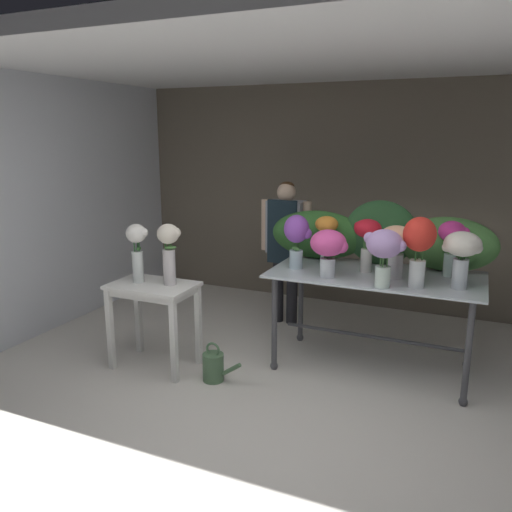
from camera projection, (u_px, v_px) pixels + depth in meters
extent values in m
plane|color=silver|center=(314.00, 358.00, 4.81)|extent=(7.85, 7.85, 0.00)
cube|color=#706656|center=(362.00, 197.00, 6.10)|extent=(5.72, 0.12, 2.63)
cube|color=silver|center=(67.00, 202.00, 5.63)|extent=(0.12, 3.69, 2.63)
cube|color=silver|center=(322.00, 53.00, 4.19)|extent=(5.84, 3.69, 0.12)
cube|color=silver|center=(375.00, 275.00, 4.40)|extent=(1.77, 0.92, 0.02)
cylinder|color=#4C4C51|center=(274.00, 323.00, 4.49)|extent=(0.05, 0.05, 0.86)
sphere|color=#4C4C51|center=(274.00, 366.00, 4.59)|extent=(0.07, 0.07, 0.07)
cylinder|color=#4C4C51|center=(468.00, 354.00, 3.88)|extent=(0.05, 0.05, 0.86)
sphere|color=#4C4C51|center=(463.00, 402.00, 3.97)|extent=(0.07, 0.07, 0.07)
cylinder|color=#4C4C51|center=(301.00, 300.00, 5.13)|extent=(0.05, 0.05, 0.86)
sphere|color=#4C4C51|center=(300.00, 337.00, 5.22)|extent=(0.07, 0.07, 0.07)
cylinder|color=#4C4C51|center=(471.00, 323.00, 4.51)|extent=(0.05, 0.05, 0.86)
sphere|color=#4C4C51|center=(466.00, 365.00, 4.61)|extent=(0.07, 0.07, 0.07)
cylinder|color=#4C4C51|center=(372.00, 337.00, 4.53)|extent=(1.57, 0.03, 0.03)
cube|color=white|center=(153.00, 286.00, 4.48)|extent=(0.74, 0.49, 0.03)
cube|color=white|center=(153.00, 290.00, 4.49)|extent=(0.68, 0.43, 0.06)
cube|color=white|center=(110.00, 329.00, 4.52)|extent=(0.05, 0.05, 0.74)
cube|color=white|center=(174.00, 341.00, 4.26)|extent=(0.05, 0.05, 0.74)
cube|color=white|center=(138.00, 315.00, 4.88)|extent=(0.05, 0.05, 0.74)
cube|color=white|center=(198.00, 325.00, 4.62)|extent=(0.05, 0.05, 0.74)
cylinder|color=#232328|center=(278.00, 286.00, 5.69)|extent=(0.12, 0.12, 0.80)
cylinder|color=#232328|center=(292.00, 288.00, 5.62)|extent=(0.12, 0.12, 0.80)
cube|color=#999EA8|center=(286.00, 227.00, 5.50)|extent=(0.38, 0.22, 0.56)
cube|color=#192833|center=(282.00, 232.00, 5.41)|extent=(0.33, 0.02, 0.68)
cylinder|color=beige|center=(265.00, 225.00, 5.59)|extent=(0.09, 0.09, 0.55)
cylinder|color=beige|center=(307.00, 228.00, 5.41)|extent=(0.09, 0.09, 0.55)
sphere|color=beige|center=(286.00, 192.00, 5.41)|extent=(0.20, 0.20, 0.20)
ellipsoid|color=brown|center=(287.00, 186.00, 5.42)|extent=(0.15, 0.15, 0.09)
ellipsoid|color=#2D6028|center=(318.00, 235.00, 4.89)|extent=(0.92, 0.31, 0.46)
ellipsoid|color=#28562D|center=(380.00, 233.00, 4.65)|extent=(0.66, 0.22, 0.59)
ellipsoid|color=#477F3D|center=(448.00, 244.00, 4.43)|extent=(0.83, 0.31, 0.48)
cylinder|color=silver|center=(366.00, 260.00, 4.43)|extent=(0.10, 0.10, 0.21)
cylinder|color=#9EBCB2|center=(366.00, 267.00, 4.44)|extent=(0.09, 0.09, 0.09)
cylinder|color=#477F3D|center=(368.00, 253.00, 4.41)|extent=(0.01, 0.01, 0.32)
cylinder|color=#477F3D|center=(367.00, 252.00, 4.43)|extent=(0.01, 0.01, 0.32)
cylinder|color=#477F3D|center=(364.00, 252.00, 4.42)|extent=(0.01, 0.01, 0.32)
cylinder|color=#477F3D|center=(366.00, 253.00, 4.40)|extent=(0.01, 0.01, 0.32)
ellipsoid|color=red|center=(368.00, 229.00, 4.37)|extent=(0.23, 0.23, 0.16)
sphere|color=red|center=(358.00, 226.00, 4.40)|extent=(0.07, 0.07, 0.07)
sphere|color=red|center=(374.00, 233.00, 4.34)|extent=(0.06, 0.06, 0.06)
ellipsoid|color=#28562D|center=(371.00, 247.00, 4.37)|extent=(0.11, 0.06, 0.03)
cylinder|color=silver|center=(328.00, 268.00, 4.28)|extent=(0.13, 0.13, 0.16)
cylinder|color=#9EBCB2|center=(327.00, 273.00, 4.29)|extent=(0.12, 0.12, 0.07)
cylinder|color=#477F3D|center=(331.00, 264.00, 4.25)|extent=(0.01, 0.01, 0.22)
cylinder|color=#477F3D|center=(329.00, 263.00, 4.29)|extent=(0.01, 0.01, 0.22)
cylinder|color=#477F3D|center=(325.00, 263.00, 4.28)|extent=(0.01, 0.01, 0.22)
cylinder|color=#477F3D|center=(327.00, 264.00, 4.25)|extent=(0.01, 0.01, 0.22)
ellipsoid|color=#E54C9E|center=(328.00, 243.00, 4.23)|extent=(0.30, 0.30, 0.22)
sphere|color=#E54C9E|center=(318.00, 242.00, 4.29)|extent=(0.08, 0.08, 0.08)
sphere|color=#E54C9E|center=(341.00, 247.00, 4.18)|extent=(0.11, 0.11, 0.11)
ellipsoid|color=#387033|center=(330.00, 256.00, 4.26)|extent=(0.10, 0.05, 0.03)
cylinder|color=silver|center=(460.00, 274.00, 3.95)|extent=(0.12, 0.12, 0.24)
cylinder|color=#9EBCB2|center=(459.00, 282.00, 3.96)|extent=(0.11, 0.11, 0.10)
cylinder|color=#2D6028|center=(463.00, 270.00, 3.94)|extent=(0.01, 0.01, 0.29)
cylinder|color=#2D6028|center=(460.00, 269.00, 3.96)|extent=(0.01, 0.01, 0.29)
cylinder|color=#2D6028|center=(457.00, 269.00, 3.95)|extent=(0.01, 0.01, 0.29)
cylinder|color=#2D6028|center=(460.00, 270.00, 3.92)|extent=(0.01, 0.01, 0.29)
ellipsoid|color=white|center=(463.00, 244.00, 3.89)|extent=(0.28, 0.28, 0.19)
sphere|color=white|center=(447.00, 247.00, 3.93)|extent=(0.08, 0.08, 0.08)
sphere|color=white|center=(477.00, 248.00, 3.88)|extent=(0.09, 0.09, 0.09)
ellipsoid|color=#28562D|center=(461.00, 256.00, 3.94)|extent=(0.05, 0.10, 0.03)
cylinder|color=silver|center=(395.00, 266.00, 4.25)|extent=(0.13, 0.13, 0.20)
cylinder|color=#9EBCB2|center=(394.00, 273.00, 4.26)|extent=(0.12, 0.12, 0.09)
cylinder|color=#28562D|center=(398.00, 260.00, 4.23)|extent=(0.01, 0.01, 0.28)
cylinder|color=#28562D|center=(396.00, 260.00, 4.25)|extent=(0.01, 0.01, 0.28)
cylinder|color=#28562D|center=(392.00, 260.00, 4.25)|extent=(0.01, 0.01, 0.28)
cylinder|color=#28562D|center=(395.00, 261.00, 4.22)|extent=(0.01, 0.01, 0.28)
ellipsoid|color=#F4B78E|center=(397.00, 237.00, 4.19)|extent=(0.27, 0.27, 0.18)
cylinder|color=silver|center=(296.00, 259.00, 4.56)|extent=(0.12, 0.12, 0.16)
cylinder|color=#9EBCB2|center=(296.00, 264.00, 4.57)|extent=(0.11, 0.11, 0.07)
cylinder|color=#2D6028|center=(298.00, 252.00, 4.54)|extent=(0.01, 0.01, 0.27)
cylinder|color=#2D6028|center=(297.00, 252.00, 4.57)|extent=(0.01, 0.01, 0.27)
cylinder|color=#2D6028|center=(294.00, 252.00, 4.56)|extent=(0.01, 0.01, 0.27)
cylinder|color=#2D6028|center=(296.00, 253.00, 4.52)|extent=(0.01, 0.01, 0.27)
ellipsoid|color=purple|center=(297.00, 229.00, 4.50)|extent=(0.22, 0.22, 0.25)
sphere|color=purple|center=(306.00, 233.00, 4.48)|extent=(0.10, 0.10, 0.10)
ellipsoid|color=#477F3D|center=(296.00, 249.00, 4.51)|extent=(0.10, 0.09, 0.03)
cylinder|color=silver|center=(449.00, 265.00, 4.30)|extent=(0.10, 0.10, 0.19)
cylinder|color=#9EBCB2|center=(448.00, 271.00, 4.31)|extent=(0.09, 0.09, 0.08)
cylinder|color=#477F3D|center=(451.00, 257.00, 4.28)|extent=(0.01, 0.01, 0.32)
cylinder|color=#477F3D|center=(449.00, 256.00, 4.30)|extent=(0.01, 0.01, 0.32)
cylinder|color=#477F3D|center=(448.00, 257.00, 4.27)|extent=(0.01, 0.01, 0.32)
ellipsoid|color=#D1338E|center=(452.00, 232.00, 4.23)|extent=(0.22, 0.22, 0.18)
sphere|color=#D1338E|center=(465.00, 232.00, 4.20)|extent=(0.09, 0.09, 0.09)
ellipsoid|color=#387033|center=(446.00, 250.00, 4.32)|extent=(0.08, 0.11, 0.03)
cylinder|color=silver|center=(326.00, 254.00, 4.69)|extent=(0.09, 0.09, 0.20)
cylinder|color=#9EBCB2|center=(325.00, 260.00, 4.70)|extent=(0.09, 0.09, 0.08)
cylinder|color=#477F3D|center=(328.00, 247.00, 4.66)|extent=(0.01, 0.01, 0.32)
cylinder|color=#477F3D|center=(327.00, 246.00, 4.69)|extent=(0.01, 0.01, 0.32)
cylinder|color=#477F3D|center=(324.00, 246.00, 4.68)|extent=(0.01, 0.01, 0.32)
cylinder|color=#477F3D|center=(325.00, 247.00, 4.65)|extent=(0.01, 0.01, 0.32)
ellipsoid|color=orange|center=(327.00, 224.00, 4.62)|extent=(0.21, 0.21, 0.15)
sphere|color=orange|center=(321.00, 222.00, 4.67)|extent=(0.06, 0.06, 0.06)
sphere|color=orange|center=(335.00, 224.00, 4.60)|extent=(0.05, 0.05, 0.05)
ellipsoid|color=#387033|center=(326.00, 242.00, 4.63)|extent=(0.11, 0.09, 0.03)
cylinder|color=silver|center=(417.00, 274.00, 3.99)|extent=(0.12, 0.12, 0.22)
cylinder|color=#9EBCB2|center=(416.00, 281.00, 4.00)|extent=(0.11, 0.11, 0.09)
cylinder|color=#387033|center=(422.00, 266.00, 3.96)|extent=(0.01, 0.01, 0.33)
cylinder|color=#387033|center=(417.00, 264.00, 4.00)|extent=(0.01, 0.01, 0.33)
cylinder|color=#387033|center=(415.00, 266.00, 3.96)|extent=(0.01, 0.01, 0.33)
ellipsoid|color=red|center=(420.00, 234.00, 3.92)|extent=(0.25, 0.25, 0.27)
sphere|color=red|center=(409.00, 229.00, 3.96)|extent=(0.06, 0.06, 0.06)
cylinder|color=silver|center=(383.00, 277.00, 4.00)|extent=(0.12, 0.12, 0.17)
cylinder|color=#9EBCB2|center=(382.00, 282.00, 4.01)|extent=(0.11, 0.11, 0.07)
cylinder|color=#477F3D|center=(387.00, 269.00, 3.97)|extent=(0.01, 0.01, 0.27)
cylinder|color=#477F3D|center=(383.00, 268.00, 4.01)|extent=(0.01, 0.01, 0.27)
cylinder|color=#477F3D|center=(380.00, 269.00, 3.99)|extent=(0.01, 0.01, 0.27)
cylinder|color=#477F3D|center=(382.00, 270.00, 3.96)|extent=(0.01, 0.01, 0.27)
ellipsoid|color=#B28ED1|center=(385.00, 244.00, 3.93)|extent=(0.28, 0.28, 0.22)
sphere|color=#B28ED1|center=(370.00, 238.00, 4.00)|extent=(0.09, 0.09, 0.09)
sphere|color=#B28ED1|center=(401.00, 246.00, 3.87)|extent=(0.09, 0.09, 0.09)
cylinder|color=silver|center=(138.00, 267.00, 4.50)|extent=(0.10, 0.10, 0.28)
cylinder|color=#9EBCB2|center=(138.00, 275.00, 4.52)|extent=(0.09, 0.09, 0.12)
cylinder|color=#28562D|center=(140.00, 260.00, 4.49)|extent=(0.01, 0.01, 0.38)
cylinder|color=#28562D|center=(138.00, 260.00, 4.51)|extent=(0.01, 0.01, 0.38)
cylinder|color=#28562D|center=(135.00, 261.00, 4.47)|extent=(0.01, 0.01, 0.38)
ellipsoid|color=white|center=(136.00, 233.00, 4.43)|extent=(0.18, 0.18, 0.16)
sphere|color=white|center=(144.00, 233.00, 4.41)|extent=(0.08, 0.08, 0.08)
ellipsoid|color=#387033|center=(139.00, 249.00, 4.48)|extent=(0.08, 0.11, 0.03)
cylinder|color=silver|center=(169.00, 267.00, 4.43)|extent=(0.11, 0.11, 0.31)
cylinder|color=#9EBCB2|center=(170.00, 277.00, 4.45)|extent=(0.10, 0.10, 0.13)
cylinder|color=#387033|center=(172.00, 262.00, 4.41)|extent=(0.01, 0.01, 0.39)
cylinder|color=#387033|center=(170.00, 261.00, 4.43)|extent=(0.01, 0.01, 0.39)
cylinder|color=#387033|center=(166.00, 262.00, 4.41)|extent=(0.01, 0.01, 0.39)
ellipsoid|color=silver|center=(168.00, 234.00, 4.36)|extent=(0.19, 0.19, 0.17)
sphere|color=silver|center=(175.00, 233.00, 4.35)|extent=(0.09, 0.09, 0.09)
ellipsoid|color=#477F3D|center=(170.00, 248.00, 4.37)|extent=(0.10, 0.09, 0.03)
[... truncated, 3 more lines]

